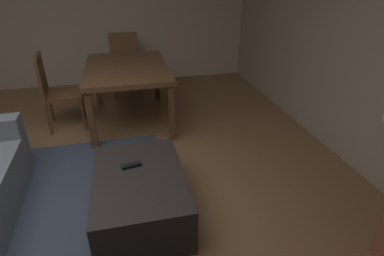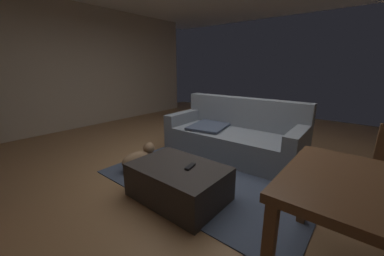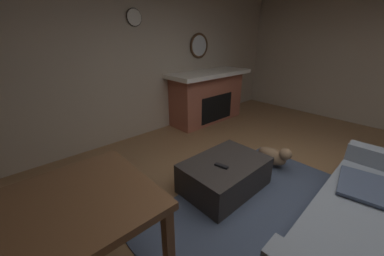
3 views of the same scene
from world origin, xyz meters
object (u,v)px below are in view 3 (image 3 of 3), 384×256
object	(u,v)px
tv_remote	(221,166)
round_wall_mirror	(199,46)
ottoman_coffee_table	(225,175)
small_dog	(274,156)
dining_table	(40,225)
fireplace	(208,96)
wall_clock	(134,17)

from	to	relation	value
tv_remote	round_wall_mirror	bearing A→B (deg)	-140.74
ottoman_coffee_table	small_dog	world-z (taller)	ottoman_coffee_table
ottoman_coffee_table	tv_remote	size ratio (longest dim) A/B	6.41
round_wall_mirror	small_dog	size ratio (longest dim) A/B	0.98
ottoman_coffee_table	small_dog	bearing A→B (deg)	169.63
tv_remote	dining_table	xyz separation A→B (m)	(1.71, -0.06, 0.26)
round_wall_mirror	tv_remote	bearing A→B (deg)	51.40
round_wall_mirror	ottoman_coffee_table	world-z (taller)	round_wall_mirror
ottoman_coffee_table	dining_table	world-z (taller)	dining_table
fireplace	wall_clock	xyz separation A→B (m)	(1.47, -0.29, 1.50)
fireplace	dining_table	world-z (taller)	fireplace
small_dog	dining_table	bearing A→B (deg)	-3.80
round_wall_mirror	ottoman_coffee_table	xyz separation A→B (m)	(1.61, 2.13, -1.40)
round_wall_mirror	dining_table	xyz separation A→B (m)	(3.45, 2.12, -0.93)
wall_clock	fireplace	bearing A→B (deg)	168.98
fireplace	ottoman_coffee_table	bearing A→B (deg)	48.91
round_wall_mirror	fireplace	bearing A→B (deg)	90.00
fireplace	dining_table	bearing A→B (deg)	27.94
wall_clock	dining_table	bearing A→B (deg)	46.89
fireplace	ottoman_coffee_table	xyz separation A→B (m)	(1.61, 1.85, -0.36)
round_wall_mirror	wall_clock	size ratio (longest dim) A/B	1.86
round_wall_mirror	wall_clock	bearing A→B (deg)	0.00
tv_remote	small_dog	distance (m)	1.07
round_wall_mirror	tv_remote	xyz separation A→B (m)	(1.74, 2.18, -1.19)
small_dog	ottoman_coffee_table	bearing A→B (deg)	-10.37
round_wall_mirror	tv_remote	distance (m)	3.03
small_dog	wall_clock	bearing A→B (deg)	-71.49
dining_table	wall_clock	size ratio (longest dim) A/B	5.30
fireplace	ottoman_coffee_table	size ratio (longest dim) A/B	1.86
tv_remote	wall_clock	distance (m)	2.75
dining_table	small_dog	distance (m)	2.80
ottoman_coffee_table	tv_remote	bearing A→B (deg)	19.61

